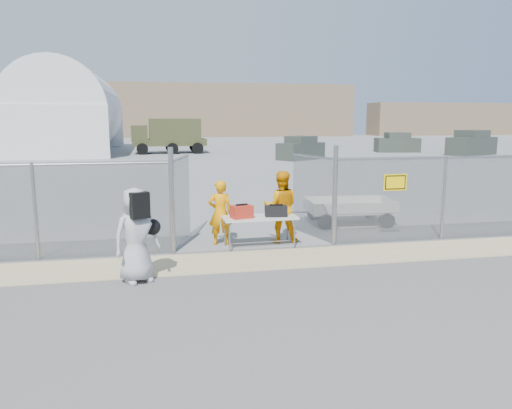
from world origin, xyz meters
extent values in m
plane|color=#4B4B4B|center=(0.00, 0.00, 0.00)|extent=(160.00, 160.00, 0.00)
cube|color=gray|center=(0.00, 42.00, 0.01)|extent=(160.00, 80.00, 0.01)
cube|color=tan|center=(0.00, 1.00, 0.01)|extent=(44.00, 1.60, 0.01)
cube|color=red|center=(-0.35, 2.03, 0.93)|extent=(0.56, 0.45, 0.31)
cube|color=black|center=(0.52, 2.09, 0.90)|extent=(0.57, 0.38, 0.26)
imported|color=orange|center=(-0.80, 2.57, 0.82)|extent=(0.62, 0.43, 1.64)
imported|color=orange|center=(0.76, 2.55, 0.92)|extent=(1.01, 0.85, 1.84)
imported|color=#A7A6A9|center=(-2.76, 0.03, 0.93)|extent=(1.07, 0.92, 1.85)
camera|label=1|loc=(-2.35, -9.61, 3.15)|focal=35.00mm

